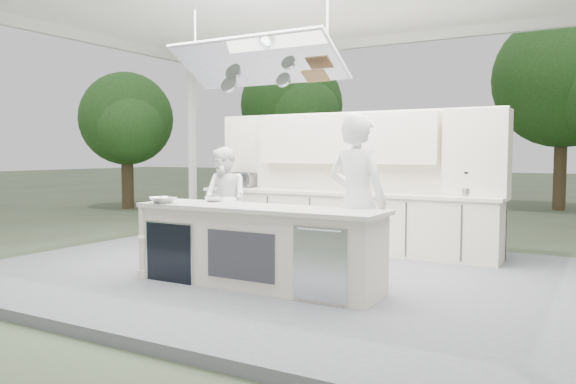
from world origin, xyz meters
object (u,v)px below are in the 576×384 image
Objects in this scene: demo_island at (255,246)px; sous_chef at (225,199)px; head_chef at (357,202)px; back_counter at (341,220)px.

sous_chef reaches higher than demo_island.
demo_island is at bearing 32.43° from head_chef.
head_chef is at bearing -61.60° from back_counter.
back_counter is (-0.18, 2.81, 0.00)m from demo_island.
sous_chef is at bearing -15.03° from head_chef.
back_counter is at bearing -51.75° from head_chef.
head_chef is (1.27, -2.36, 0.53)m from back_counter.
back_counter is at bearing 48.70° from sous_chef.
demo_island is 2.51m from sous_chef.
sous_chef is at bearing -146.45° from back_counter.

